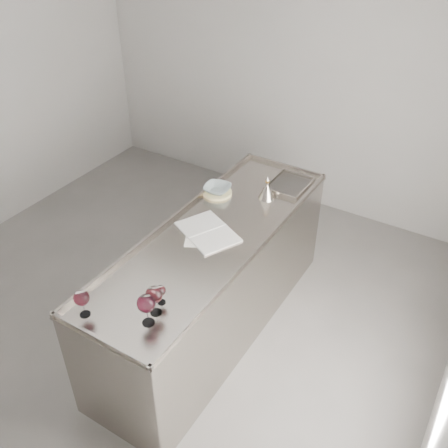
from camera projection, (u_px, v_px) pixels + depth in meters
The scene contains 11 objects.
room_shell at pixel (126, 179), 3.38m from camera, with size 4.54×5.04×2.84m.
counter at pixel (214, 282), 3.91m from camera, with size 0.77×2.42×0.97m.
wine_glass_left at pixel (82, 298), 2.91m from camera, with size 0.09×0.09×0.19m.
wine_glass_middle at pixel (154, 295), 2.92m from camera, with size 0.10×0.10×0.20m.
wine_glass_right at pixel (146, 304), 2.84m from camera, with size 0.11×0.11×0.21m.
wine_glass_small at pixel (161, 291), 3.01m from camera, with size 0.07×0.07×0.13m.
notebook at pixel (208, 232), 3.66m from camera, with size 0.55×0.49×0.02m.
loose_paper_top at pixel (199, 236), 3.62m from camera, with size 0.19×0.27×0.00m, color white.
trivet at pixel (217, 193), 4.09m from camera, with size 0.24×0.24×0.02m, color beige.
ceramic_bowl at pixel (217, 189), 4.07m from camera, with size 0.22×0.22×0.05m, color gray.
wine_funnel at pixel (267, 192), 4.01m from camera, with size 0.14×0.14×0.20m.
Camera 1 is at (2.10, -2.15, 3.11)m, focal length 40.00 mm.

